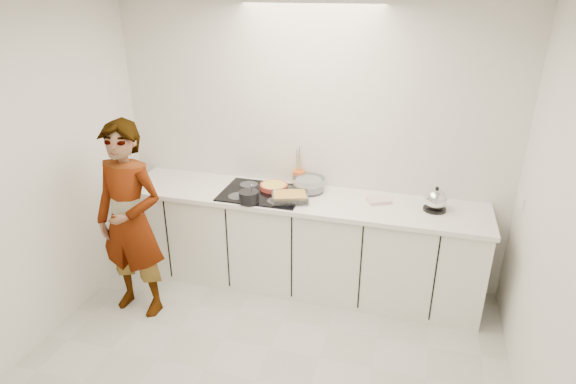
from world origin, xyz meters
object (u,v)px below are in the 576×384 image
(hob, at_px, (262,193))
(mixing_bowl, at_px, (309,185))
(utensil_crock, at_px, (299,178))
(baking_dish, at_px, (290,196))
(tart_dish, at_px, (274,186))
(saucepan, at_px, (249,197))
(kettle, at_px, (436,200))
(cook, at_px, (130,221))

(hob, distance_m, mixing_bowl, 0.43)
(utensil_crock, bearing_deg, hob, -133.13)
(baking_dish, height_order, mixing_bowl, mixing_bowl)
(hob, xyz_separation_m, utensil_crock, (0.26, 0.28, 0.06))
(tart_dish, distance_m, saucepan, 0.36)
(tart_dish, height_order, kettle, kettle)
(tart_dish, xyz_separation_m, utensil_crock, (0.19, 0.17, 0.03))
(mixing_bowl, xyz_separation_m, cook, (-1.30, -0.87, -0.12))
(kettle, height_order, utensil_crock, kettle)
(kettle, bearing_deg, utensil_crock, 169.96)
(baking_dish, distance_m, cook, 1.34)
(tart_dish, height_order, cook, cook)
(hob, bearing_deg, mixing_bowl, 23.55)
(saucepan, distance_m, baking_dish, 0.35)
(baking_dish, relative_size, utensil_crock, 2.55)
(baking_dish, bearing_deg, saucepan, -158.13)
(tart_dish, xyz_separation_m, baking_dish, (0.21, -0.20, 0.01))
(tart_dish, relative_size, saucepan, 1.48)
(hob, relative_size, kettle, 3.37)
(baking_dish, height_order, kettle, kettle)
(baking_dish, xyz_separation_m, cook, (-1.19, -0.61, -0.11))
(saucepan, distance_m, mixing_bowl, 0.59)
(kettle, distance_m, cook, 2.53)
(hob, distance_m, baking_dish, 0.30)
(hob, xyz_separation_m, mixing_bowl, (0.39, 0.17, 0.05))
(baking_dish, height_order, utensil_crock, utensil_crock)
(mixing_bowl, distance_m, utensil_crock, 0.17)
(hob, xyz_separation_m, baking_dish, (0.28, -0.10, 0.04))
(mixing_bowl, bearing_deg, utensil_crock, 136.91)
(saucepan, relative_size, baking_dish, 0.52)
(utensil_crock, height_order, cook, cook)
(tart_dish, distance_m, cook, 1.28)
(utensil_crock, bearing_deg, baking_dish, -87.29)
(hob, distance_m, kettle, 1.50)
(hob, xyz_separation_m, kettle, (1.49, 0.06, 0.08))
(hob, height_order, baking_dish, baking_dish)
(mixing_bowl, xyz_separation_m, kettle, (1.11, -0.10, 0.03))
(kettle, relative_size, cook, 0.13)
(kettle, bearing_deg, mixing_bowl, 174.66)
(saucepan, relative_size, cook, 0.11)
(saucepan, bearing_deg, tart_dish, 70.45)
(hob, height_order, kettle, kettle)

